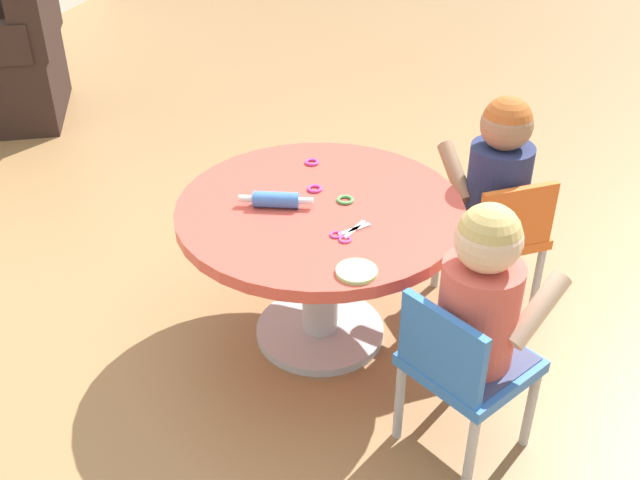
{
  "coord_description": "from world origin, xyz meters",
  "views": [
    {
      "loc": [
        -1.94,
        -0.5,
        1.68
      ],
      "look_at": [
        0.0,
        0.0,
        0.39
      ],
      "focal_mm": 41.93,
      "sensor_mm": 36.0,
      "label": 1
    }
  ],
  "objects_px": {
    "craft_table": "(320,238)",
    "rolling_pin": "(276,200)",
    "child_chair_left": "(463,366)",
    "seated_child_right": "(499,170)",
    "seated_child_left": "(482,293)",
    "craft_scissors": "(347,234)",
    "child_chair_right": "(497,233)"
  },
  "relations": [
    {
      "from": "child_chair_left",
      "to": "child_chair_right",
      "type": "bearing_deg",
      "value": -4.02
    },
    {
      "from": "seated_child_right",
      "to": "craft_scissors",
      "type": "xyz_separation_m",
      "value": [
        -0.49,
        0.41,
        -0.01
      ]
    },
    {
      "from": "craft_table",
      "to": "seated_child_left",
      "type": "relative_size",
      "value": 1.77
    },
    {
      "from": "craft_table",
      "to": "rolling_pin",
      "type": "distance_m",
      "value": 0.2
    },
    {
      "from": "child_chair_right",
      "to": "seated_child_right",
      "type": "distance_m",
      "value": 0.23
    },
    {
      "from": "seated_child_left",
      "to": "child_chair_right",
      "type": "distance_m",
      "value": 0.71
    },
    {
      "from": "rolling_pin",
      "to": "craft_scissors",
      "type": "relative_size",
      "value": 1.63
    },
    {
      "from": "seated_child_left",
      "to": "seated_child_right",
      "type": "height_order",
      "value": "same"
    },
    {
      "from": "child_chair_left",
      "to": "seated_child_left",
      "type": "xyz_separation_m",
      "value": [
        0.03,
        -0.02,
        0.23
      ]
    },
    {
      "from": "child_chair_left",
      "to": "seated_child_left",
      "type": "bearing_deg",
      "value": -34.86
    },
    {
      "from": "child_chair_left",
      "to": "seated_child_right",
      "type": "xyz_separation_m",
      "value": [
        0.74,
        -0.03,
        0.23
      ]
    },
    {
      "from": "seated_child_right",
      "to": "seated_child_left",
      "type": "bearing_deg",
      "value": 179.61
    },
    {
      "from": "seated_child_right",
      "to": "craft_scissors",
      "type": "distance_m",
      "value": 0.64
    },
    {
      "from": "craft_table",
      "to": "child_chair_right",
      "type": "distance_m",
      "value": 0.64
    },
    {
      "from": "rolling_pin",
      "to": "craft_scissors",
      "type": "xyz_separation_m",
      "value": [
        -0.1,
        -0.25,
        -0.02
      ]
    },
    {
      "from": "child_chair_right",
      "to": "rolling_pin",
      "type": "bearing_deg",
      "value": 118.01
    },
    {
      "from": "craft_table",
      "to": "seated_child_right",
      "type": "height_order",
      "value": "seated_child_right"
    },
    {
      "from": "craft_table",
      "to": "child_chair_left",
      "type": "relative_size",
      "value": 1.68
    },
    {
      "from": "craft_table",
      "to": "craft_scissors",
      "type": "height_order",
      "value": "craft_scissors"
    },
    {
      "from": "seated_child_right",
      "to": "rolling_pin",
      "type": "xyz_separation_m",
      "value": [
        -0.39,
        0.65,
        0.01
      ]
    },
    {
      "from": "craft_table",
      "to": "craft_scissors",
      "type": "bearing_deg",
      "value": -140.88
    },
    {
      "from": "child_chair_left",
      "to": "craft_scissors",
      "type": "bearing_deg",
      "value": 57.33
    },
    {
      "from": "seated_child_right",
      "to": "child_chair_right",
      "type": "bearing_deg",
      "value": -146.87
    },
    {
      "from": "child_chair_right",
      "to": "child_chair_left",
      "type": "bearing_deg",
      "value": 175.98
    },
    {
      "from": "seated_child_left",
      "to": "craft_scissors",
      "type": "xyz_separation_m",
      "value": [
        0.21,
        0.4,
        -0.01
      ]
    },
    {
      "from": "child_chair_left",
      "to": "seated_child_right",
      "type": "bearing_deg",
      "value": -2.15
    },
    {
      "from": "child_chair_right",
      "to": "rolling_pin",
      "type": "relative_size",
      "value": 2.33
    },
    {
      "from": "craft_scissors",
      "to": "seated_child_right",
      "type": "bearing_deg",
      "value": -39.4
    },
    {
      "from": "child_chair_left",
      "to": "seated_child_right",
      "type": "height_order",
      "value": "seated_child_right"
    },
    {
      "from": "craft_table",
      "to": "child_chair_left",
      "type": "height_order",
      "value": "child_chair_left"
    },
    {
      "from": "child_chair_left",
      "to": "child_chair_right",
      "type": "xyz_separation_m",
      "value": [
        0.7,
        -0.05,
        0.0
      ]
    },
    {
      "from": "seated_child_right",
      "to": "craft_scissors",
      "type": "bearing_deg",
      "value": 140.6
    }
  ]
}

